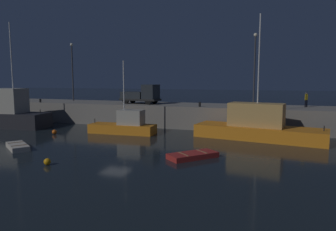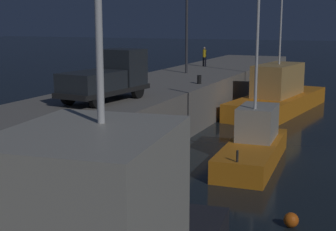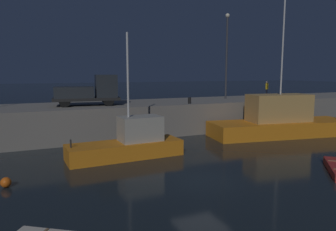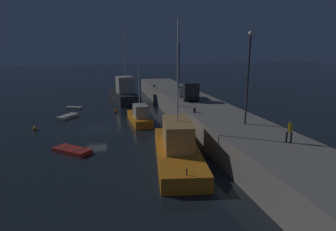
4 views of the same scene
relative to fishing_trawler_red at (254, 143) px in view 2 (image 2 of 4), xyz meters
name	(u,v)px [view 2 (image 2 of 4)]	position (x,y,z in m)	size (l,w,h in m)	color
pier_quay	(126,115)	(2.02, 8.19, 0.45)	(67.04, 7.05, 2.78)	gray
fishing_trawler_red	(254,143)	(0.00, 0.00, 0.00)	(7.62, 2.69, 8.11)	orange
fishing_boat_blue	(278,95)	(14.32, 1.52, 0.33)	(13.27, 5.67, 12.49)	orange
mooring_buoy_near	(291,220)	(-7.21, -3.00, -0.69)	(0.51, 0.51, 0.51)	orange
lamp_post_east	(187,7)	(13.35, 8.71, 6.96)	(0.44, 0.44, 8.87)	#38383D
utility_truck	(108,77)	(-1.16, 7.48, 3.06)	(5.70, 2.74, 2.61)	black
dockworker	(204,55)	(19.40, 9.27, 2.85)	(0.46, 0.46, 1.78)	black
bollard_central	(199,79)	(7.30, 5.47, 2.12)	(0.28, 0.28, 0.57)	black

